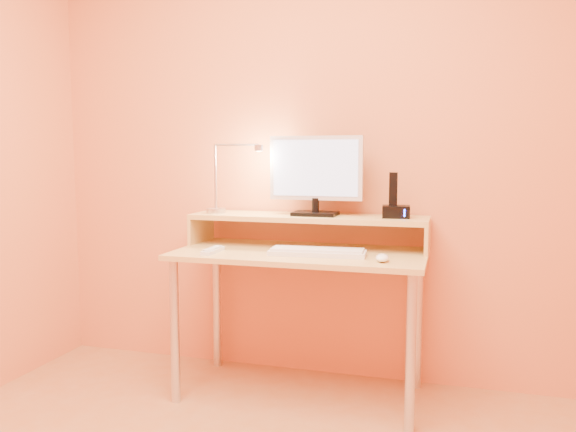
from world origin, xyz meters
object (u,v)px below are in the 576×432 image
(phone_dock, at_px, (396,212))
(monitor_panel, at_px, (316,168))
(keyboard, at_px, (317,253))
(lamp_base, at_px, (216,211))
(mouse, at_px, (382,258))
(remote_control, at_px, (213,251))

(phone_dock, bearing_deg, monitor_panel, 172.30)
(monitor_panel, height_order, keyboard, monitor_panel)
(monitor_panel, distance_m, lamp_base, 0.58)
(keyboard, bearing_deg, mouse, -18.18)
(lamp_base, height_order, keyboard, lamp_base)
(keyboard, xyz_separation_m, mouse, (0.31, -0.08, 0.01))
(monitor_panel, relative_size, mouse, 4.66)
(mouse, bearing_deg, remote_control, 174.55)
(monitor_panel, relative_size, keyboard, 1.05)
(lamp_base, height_order, remote_control, lamp_base)
(monitor_panel, xyz_separation_m, mouse, (0.38, -0.33, -0.38))
(keyboard, bearing_deg, phone_dock, 31.49)
(keyboard, distance_m, remote_control, 0.50)
(monitor_panel, distance_m, remote_control, 0.66)
(lamp_base, relative_size, remote_control, 0.55)
(remote_control, bearing_deg, monitor_panel, 36.81)
(monitor_panel, height_order, remote_control, monitor_panel)
(monitor_panel, distance_m, phone_dock, 0.45)
(mouse, relative_size, remote_control, 0.56)
(monitor_panel, distance_m, mouse, 0.63)
(keyboard, relative_size, remote_control, 2.47)
(phone_dock, height_order, keyboard, phone_dock)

